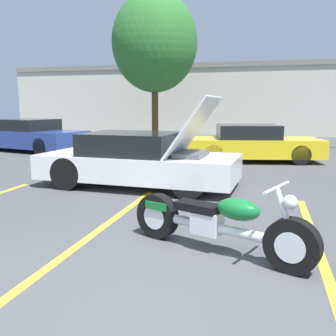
# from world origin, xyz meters

# --- Properties ---
(ground_plane) EXTENTS (80.00, 80.00, 0.00)m
(ground_plane) POSITION_xyz_m (0.00, 0.00, 0.00)
(ground_plane) COLOR #474749
(parking_stripe_middle) EXTENTS (0.12, 5.60, 0.01)m
(parking_stripe_middle) POSITION_xyz_m (-1.25, 1.73, 0.00)
(parking_stripe_middle) COLOR yellow
(parking_stripe_middle) RESTS_ON ground
(parking_stripe_back) EXTENTS (0.12, 5.60, 0.01)m
(parking_stripe_back) POSITION_xyz_m (1.75, 1.73, 0.00)
(parking_stripe_back) COLOR yellow
(parking_stripe_back) RESTS_ON ground
(far_building) EXTENTS (32.00, 4.20, 4.40)m
(far_building) POSITION_xyz_m (0.00, 22.54, 2.34)
(far_building) COLOR beige
(far_building) RESTS_ON ground
(tree_background) EXTENTS (4.11, 4.11, 7.16)m
(tree_background) POSITION_xyz_m (-4.31, 15.13, 4.78)
(tree_background) COLOR brown
(tree_background) RESTS_ON ground
(motorcycle) EXTENTS (2.35, 1.14, 0.94)m
(motorcycle) POSITION_xyz_m (0.52, 1.59, 0.38)
(motorcycle) COLOR black
(motorcycle) RESTS_ON ground
(show_car_hood_open) EXTENTS (4.47, 2.05, 1.99)m
(show_car_hood_open) POSITION_xyz_m (-1.66, 5.02, 0.59)
(show_car_hood_open) COLOR white
(show_car_hood_open) RESTS_ON ground
(parked_car_mid_row) EXTENTS (4.54, 2.60, 1.19)m
(parked_car_mid_row) POSITION_xyz_m (0.61, 9.66, 0.56)
(parked_car_mid_row) COLOR yellow
(parked_car_mid_row) RESTS_ON ground
(parked_car_left_row) EXTENTS (4.83, 2.90, 1.27)m
(parked_car_left_row) POSITION_xyz_m (-8.08, 10.31, 0.60)
(parked_car_left_row) COLOR navy
(parked_car_left_row) RESTS_ON ground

